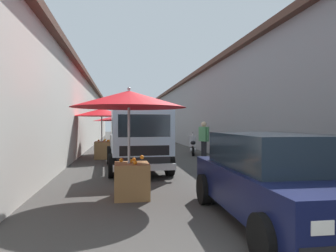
{
  "coord_description": "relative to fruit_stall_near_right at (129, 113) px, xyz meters",
  "views": [
    {
      "loc": [
        -1.56,
        1.4,
        1.62
      ],
      "look_at": [
        12.78,
        -0.89,
        1.49
      ],
      "focal_mm": 32.42,
      "sensor_mm": 36.0,
      "label": 1
    }
  ],
  "objects": [
    {
      "name": "hatchback_car",
      "position": [
        -2.05,
        -2.31,
        -1.12
      ],
      "size": [
        3.94,
        1.98,
        1.45
      ],
      "color": "#0F1438",
      "rests_on": "ground"
    },
    {
      "name": "fruit_stall_far_left",
      "position": [
        9.68,
        0.2,
        -0.14
      ],
      "size": [
        2.82,
        2.82,
        2.14
      ],
      "color": "#9E9EA3",
      "rests_on": "ground"
    },
    {
      "name": "ground",
      "position": [
        8.44,
        -1.19,
        -1.85
      ],
      "size": [
        90.0,
        90.0,
        0.0
      ],
      "primitive_type": "plane",
      "color": "#3D3A38"
    },
    {
      "name": "plastic_stool",
      "position": [
        0.29,
        -3.43,
        -1.53
      ],
      "size": [
        0.3,
        0.3,
        0.43
      ],
      "color": "red",
      "rests_on": "ground"
    },
    {
      "name": "fruit_stall_far_right",
      "position": [
        7.55,
        1.0,
        -0.05
      ],
      "size": [
        2.55,
        2.55,
        2.38
      ],
      "color": "#9E9EA3",
      "rests_on": "ground"
    },
    {
      "name": "fruit_stall_near_right",
      "position": [
        0.0,
        0.0,
        0.0
      ],
      "size": [
        2.49,
        2.49,
        2.41
      ],
      "color": "#9E9EA3",
      "rests_on": "ground"
    },
    {
      "name": "building_right_concrete",
      "position": [
        10.69,
        -8.02,
        0.55
      ],
      "size": [
        49.8,
        7.5,
        4.8
      ],
      "color": "gray",
      "rests_on": "ground"
    },
    {
      "name": "vendor_by_crates",
      "position": [
        6.19,
        -3.42,
        -0.86
      ],
      "size": [
        0.63,
        0.37,
        1.7
      ],
      "color": "#232328",
      "rests_on": "ground"
    },
    {
      "name": "parked_scooter",
      "position": [
        8.62,
        -3.53,
        -1.41
      ],
      "size": [
        1.67,
        0.55,
        1.14
      ],
      "color": "black",
      "rests_on": "ground"
    },
    {
      "name": "delivery_truck",
      "position": [
        3.24,
        -0.41,
        -0.81
      ],
      "size": [
        5.0,
        2.16,
        2.08
      ],
      "color": "black",
      "rests_on": "ground"
    },
    {
      "name": "building_left_whitewash",
      "position": [
        10.69,
        5.63,
        0.35
      ],
      "size": [
        49.8,
        7.5,
        4.38
      ],
      "color": "beige",
      "rests_on": "ground"
    }
  ]
}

